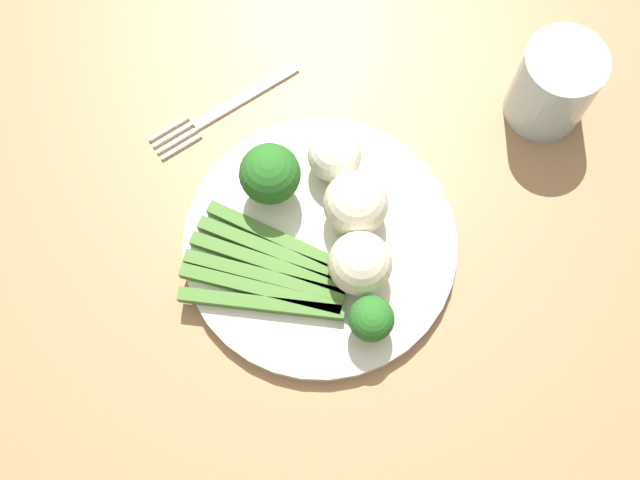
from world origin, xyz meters
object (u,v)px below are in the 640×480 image
object	(u,v)px
cauliflower_back	(335,155)
water_glass	(554,85)
dining_table	(271,225)
broccoli_outer_edge	(273,172)
broccoli_left	(371,319)
fork	(224,109)
cauliflower_front	(360,263)
plate	(320,244)
cauliflower_right	(356,203)
asparagus_bundle	(269,271)

from	to	relation	value
cauliflower_back	water_glass	bearing A→B (deg)	-120.26
dining_table	water_glass	world-z (taller)	water_glass
broccoli_outer_edge	broccoli_left	bearing A→B (deg)	164.23
fork	water_glass	xyz separation A→B (m)	(-0.24, -0.21, 0.04)
cauliflower_back	cauliflower_front	size ratio (longest dim) A/B	0.88
plate	broccoli_left	size ratio (longest dim) A/B	5.15
fork	cauliflower_right	bearing A→B (deg)	103.54
dining_table	broccoli_outer_edge	distance (m)	0.16
asparagus_bundle	broccoli_outer_edge	bearing A→B (deg)	-75.59
cauliflower_front	fork	distance (m)	0.22
broccoli_left	cauliflower_right	xyz separation A→B (m)	(0.08, -0.07, 0.00)
cauliflower_front	fork	world-z (taller)	cauliflower_front
cauliflower_back	asparagus_bundle	bearing A→B (deg)	101.51
broccoli_outer_edge	cauliflower_front	distance (m)	0.11
broccoli_left	water_glass	bearing A→B (deg)	-87.04
plate	cauliflower_right	size ratio (longest dim) A/B	4.30
dining_table	cauliflower_front	size ratio (longest dim) A/B	21.13
dining_table	fork	xyz separation A→B (m)	(0.09, -0.04, 0.11)
dining_table	plate	distance (m)	0.14
broccoli_left	broccoli_outer_edge	bearing A→B (deg)	-15.77
broccoli_left	cauliflower_front	xyz separation A→B (m)	(0.04, -0.03, 0.00)
fork	cauliflower_back	bearing A→B (deg)	114.21
dining_table	cauliflower_back	distance (m)	0.16
broccoli_outer_edge	cauliflower_front	bearing A→B (deg)	174.29
plate	cauliflower_right	xyz separation A→B (m)	(-0.01, -0.04, 0.04)
cauliflower_back	cauliflower_right	world-z (taller)	cauliflower_right
cauliflower_back	cauliflower_right	distance (m)	0.05
cauliflower_back	fork	size ratio (longest dim) A/B	0.31
dining_table	asparagus_bundle	distance (m)	0.16
asparagus_bundle	broccoli_outer_edge	xyz separation A→B (m)	(0.05, -0.07, 0.03)
asparagus_bundle	plate	bearing A→B (deg)	-130.15
broccoli_left	cauliflower_back	xyz separation A→B (m)	(0.13, -0.10, -0.00)
dining_table	cauliflower_back	xyz separation A→B (m)	(-0.04, -0.06, 0.15)
plate	asparagus_bundle	bearing A→B (deg)	73.74
asparagus_bundle	water_glass	distance (m)	0.32
broccoli_outer_edge	water_glass	size ratio (longest dim) A/B	0.75
asparagus_bundle	broccoli_left	bearing A→B (deg)	168.58
asparagus_bundle	cauliflower_front	bearing A→B (deg)	-162.49
broccoli_outer_edge	cauliflower_front	world-z (taller)	broccoli_outer_edge
broccoli_outer_edge	fork	distance (m)	0.12
asparagus_bundle	cauliflower_back	distance (m)	0.12
broccoli_outer_edge	dining_table	bearing A→B (deg)	16.76
broccoli_left	cauliflower_back	world-z (taller)	cauliflower_back
broccoli_outer_edge	cauliflower_back	bearing A→B (deg)	-117.10
plate	water_glass	world-z (taller)	water_glass
plate	cauliflower_back	bearing A→B (deg)	-58.92
fork	dining_table	bearing A→B (deg)	82.01
plate	broccoli_outer_edge	size ratio (longest dim) A/B	3.71
water_glass	cauliflower_back	bearing A→B (deg)	59.74
broccoli_outer_edge	cauliflower_front	size ratio (longest dim) A/B	1.19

